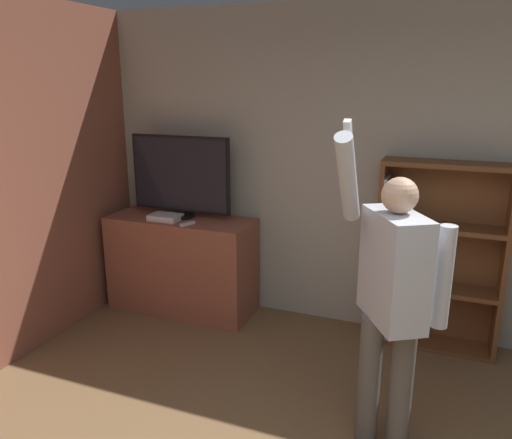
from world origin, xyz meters
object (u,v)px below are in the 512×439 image
bookshelf (426,260)px  person (392,292)px  television (181,176)px  game_console (165,217)px

bookshelf → person: size_ratio=0.79×
television → bookshelf: 2.19m
television → bookshelf: television is taller
television → person: size_ratio=0.50×
television → person: person is taller
television → game_console: 0.39m
game_console → person: size_ratio=0.14×
game_console → bookshelf: 2.23m
television → game_console: size_ratio=3.48×
television → game_console: bearing=-123.6°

